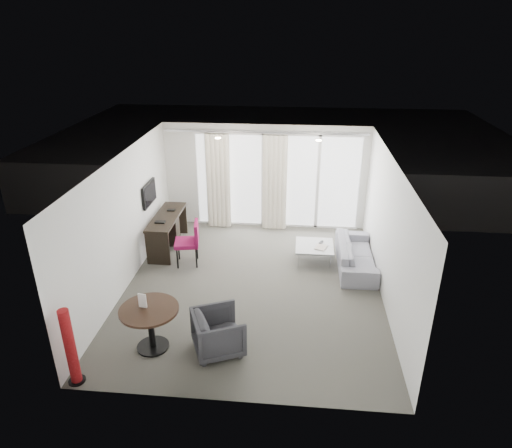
# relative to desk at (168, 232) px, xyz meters

# --- Properties ---
(floor) EXTENTS (5.00, 6.00, 0.00)m
(floor) POSITION_rel_desk_xyz_m (2.13, -1.50, -0.40)
(floor) COLOR #4B4942
(floor) RESTS_ON ground
(ceiling) EXTENTS (5.00, 6.00, 0.00)m
(ceiling) POSITION_rel_desk_xyz_m (2.13, -1.50, 2.20)
(ceiling) COLOR white
(ceiling) RESTS_ON ground
(wall_left) EXTENTS (0.00, 6.00, 2.60)m
(wall_left) POSITION_rel_desk_xyz_m (-0.37, -1.50, 0.90)
(wall_left) COLOR silver
(wall_left) RESTS_ON ground
(wall_right) EXTENTS (0.00, 6.00, 2.60)m
(wall_right) POSITION_rel_desk_xyz_m (4.63, -1.50, 0.90)
(wall_right) COLOR silver
(wall_right) RESTS_ON ground
(wall_front) EXTENTS (5.00, 0.00, 2.60)m
(wall_front) POSITION_rel_desk_xyz_m (2.13, -4.50, 0.90)
(wall_front) COLOR silver
(wall_front) RESTS_ON ground
(window_panel) EXTENTS (4.00, 0.02, 2.38)m
(window_panel) POSITION_rel_desk_xyz_m (2.43, 1.48, 0.80)
(window_panel) COLOR white
(window_panel) RESTS_ON ground
(window_frame) EXTENTS (4.10, 0.06, 2.44)m
(window_frame) POSITION_rel_desk_xyz_m (2.43, 1.47, 0.80)
(window_frame) COLOR white
(window_frame) RESTS_ON ground
(curtain_left) EXTENTS (0.60, 0.20, 2.38)m
(curtain_left) POSITION_rel_desk_xyz_m (0.98, 1.32, 0.80)
(curtain_left) COLOR beige
(curtain_left) RESTS_ON ground
(curtain_right) EXTENTS (0.60, 0.20, 2.38)m
(curtain_right) POSITION_rel_desk_xyz_m (2.38, 1.32, 0.80)
(curtain_right) COLOR beige
(curtain_right) RESTS_ON ground
(curtain_track) EXTENTS (4.80, 0.04, 0.04)m
(curtain_track) POSITION_rel_desk_xyz_m (2.13, 1.32, 2.05)
(curtain_track) COLOR #B2B2B7
(curtain_track) RESTS_ON ceiling
(downlight_a) EXTENTS (0.12, 0.12, 0.02)m
(downlight_a) POSITION_rel_desk_xyz_m (1.23, 0.10, 2.19)
(downlight_a) COLOR #FFE0B2
(downlight_a) RESTS_ON ceiling
(downlight_b) EXTENTS (0.12, 0.12, 0.02)m
(downlight_b) POSITION_rel_desk_xyz_m (3.33, 0.10, 2.19)
(downlight_b) COLOR #FFE0B2
(downlight_b) RESTS_ON ceiling
(desk) EXTENTS (0.53, 1.71, 0.80)m
(desk) POSITION_rel_desk_xyz_m (0.00, 0.00, 0.00)
(desk) COLOR black
(desk) RESTS_ON floor
(tv) EXTENTS (0.05, 0.80, 0.50)m
(tv) POSITION_rel_desk_xyz_m (-0.33, -0.05, 0.95)
(tv) COLOR black
(tv) RESTS_ON wall_left
(desk_chair) EXTENTS (0.61, 0.58, 0.98)m
(desk_chair) POSITION_rel_desk_xyz_m (0.61, -0.70, 0.09)
(desk_chair) COLOR maroon
(desk_chair) RESTS_ON floor
(round_table) EXTENTS (1.09, 1.09, 0.75)m
(round_table) POSITION_rel_desk_xyz_m (0.69, -3.48, -0.03)
(round_table) COLOR black
(round_table) RESTS_ON floor
(menu_card) EXTENTS (0.14, 0.04, 0.25)m
(menu_card) POSITION_rel_desk_xyz_m (0.59, -3.45, 0.32)
(menu_card) COLOR white
(menu_card) RESTS_ON round_table
(red_lamp) EXTENTS (0.30, 0.30, 1.25)m
(red_lamp) POSITION_rel_desk_xyz_m (-0.20, -4.33, 0.23)
(red_lamp) COLOR maroon
(red_lamp) RESTS_ON floor
(tub_armchair) EXTENTS (1.00, 0.99, 0.70)m
(tub_armchair) POSITION_rel_desk_xyz_m (1.77, -3.45, -0.05)
(tub_armchair) COLOR #2E2E33
(tub_armchair) RESTS_ON floor
(coffee_table) EXTENTS (0.82, 0.82, 0.37)m
(coffee_table) POSITION_rel_desk_xyz_m (3.35, -0.30, -0.22)
(coffee_table) COLOR gray
(coffee_table) RESTS_ON floor
(remote) EXTENTS (0.12, 0.18, 0.02)m
(remote) POSITION_rel_desk_xyz_m (3.50, -0.15, -0.04)
(remote) COLOR black
(remote) RESTS_ON coffee_table
(magazine) EXTENTS (0.29, 0.33, 0.02)m
(magazine) POSITION_rel_desk_xyz_m (3.49, -0.39, -0.04)
(magazine) COLOR gray
(magazine) RESTS_ON coffee_table
(sofa) EXTENTS (0.75, 1.92, 0.56)m
(sofa) POSITION_rel_desk_xyz_m (4.23, -0.47, -0.12)
(sofa) COLOR gray
(sofa) RESTS_ON floor
(terrace_slab) EXTENTS (5.60, 3.00, 0.12)m
(terrace_slab) POSITION_rel_desk_xyz_m (2.43, 3.00, -0.46)
(terrace_slab) COLOR #4D4D50
(terrace_slab) RESTS_ON ground
(rattan_chair_a) EXTENTS (0.58, 0.58, 0.80)m
(rattan_chair_a) POSITION_rel_desk_xyz_m (3.05, 2.46, 0.00)
(rattan_chair_a) COLOR brown
(rattan_chair_a) RESTS_ON terrace_slab
(rattan_chair_b) EXTENTS (0.77, 0.77, 0.91)m
(rattan_chair_b) POSITION_rel_desk_xyz_m (4.17, 2.61, 0.05)
(rattan_chair_b) COLOR brown
(rattan_chair_b) RESTS_ON terrace_slab
(rattan_table) EXTENTS (0.74, 0.74, 0.55)m
(rattan_table) POSITION_rel_desk_xyz_m (3.71, 2.53, -0.12)
(rattan_table) COLOR brown
(rattan_table) RESTS_ON terrace_slab
(balustrade) EXTENTS (5.50, 0.06, 1.05)m
(balustrade) POSITION_rel_desk_xyz_m (2.43, 4.45, 0.10)
(balustrade) COLOR #B2B2B7
(balustrade) RESTS_ON terrace_slab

